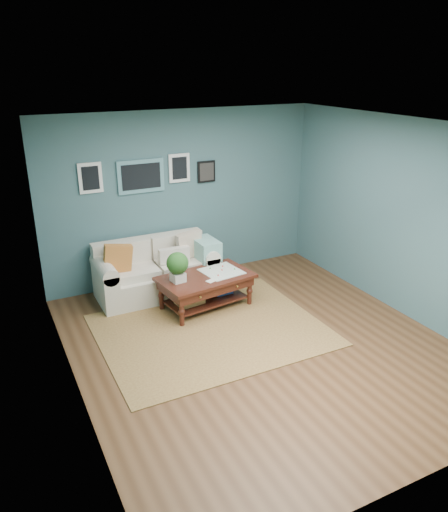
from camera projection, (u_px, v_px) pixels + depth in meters
room_shell at (260, 243)px, 5.88m from camera, size 5.00×5.02×2.70m
area_rug at (211, 330)px, 6.68m from camera, size 2.90×2.32×0.01m
loveseat at (161, 270)px, 7.63m from camera, size 1.84×0.83×0.94m
coffee_table at (201, 282)px, 7.13m from camera, size 1.41×0.94×0.92m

